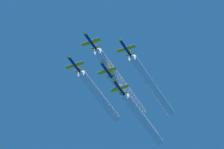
{
  "coord_description": "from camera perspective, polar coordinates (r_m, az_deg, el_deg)",
  "views": [
    {
      "loc": [
        -102.05,
        206.19,
        1.75
      ],
      "look_at": [
        0.1,
        -10.74,
        199.99
      ],
      "focal_mm": 134.59,
      "sensor_mm": 36.0,
      "label": 1
    }
  ],
  "objects": [
    {
      "name": "jet_lead",
      "position": [
        300.38,
        -1.51,
        2.32
      ],
      "size": [
        7.26,
        10.57,
        2.54
      ],
      "color": "navy"
    },
    {
      "name": "jet_left_wingman",
      "position": [
        300.67,
        0.89,
        1.86
      ],
      "size": [
        7.26,
        10.57,
        2.54
      ],
      "color": "navy"
    },
    {
      "name": "jet_right_wingman",
      "position": [
        307.7,
        -2.62,
        0.74
      ],
      "size": [
        7.26,
        10.57,
        2.54
      ],
      "color": "navy"
    },
    {
      "name": "jet_slot",
      "position": [
        307.5,
        -0.41,
        0.34
      ],
      "size": [
        7.26,
        10.57,
        2.54
      ],
      "color": "navy"
    },
    {
      "name": "jet_high_trail",
      "position": [
        312.57,
        0.45,
        -0.85
      ],
      "size": [
        7.26,
        10.57,
        2.54
      ],
      "color": "navy"
    },
    {
      "name": "smoke_trail_lead",
      "position": [
        318.16,
        0.57,
        -0.51
      ],
      "size": [
        3.09,
        42.24,
        3.09
      ],
      "color": "white"
    },
    {
      "name": "smoke_trail_left_wingman",
      "position": [
        317.73,
        2.71,
        -0.76
      ],
      "size": [
        3.09,
        38.72,
        3.09
      ],
      "color": "white"
    },
    {
      "name": "smoke_trail_right_wingman",
      "position": [
        322.16,
        -0.9,
        -1.46
      ],
      "size": [
        3.09,
        32.37,
        3.09
      ],
      "color": "white"
    },
    {
      "name": "smoke_trail_slot",
      "position": [
        325.81,
        1.55,
        -2.29
      ],
      "size": [
        3.09,
        41.81,
        3.09
      ],
      "color": "white"
    },
    {
      "name": "smoke_trail_high_trail",
      "position": [
        328.75,
        2.09,
        -3.06
      ],
      "size": [
        3.09,
        34.87,
        3.09
      ],
      "color": "white"
    }
  ]
}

